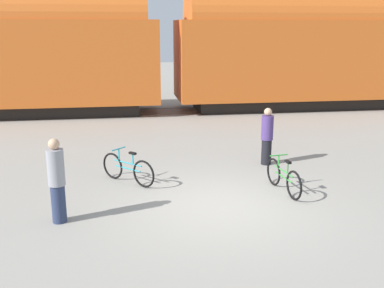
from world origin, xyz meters
name	(u,v)px	position (x,y,z in m)	size (l,w,h in m)	color
ground_plane	(219,205)	(0.00, 0.00, 0.00)	(80.00, 80.00, 0.00)	gray
freight_train	(167,47)	(0.00, 11.40, 2.91)	(23.60, 3.15, 5.57)	black
rail_near	(170,114)	(0.00, 10.68, 0.01)	(35.60, 0.07, 0.01)	#4C4238
rail_far	(167,108)	(0.00, 12.12, 0.01)	(35.60, 0.07, 0.01)	#4C4238
bicycle_green	(283,177)	(1.67, 0.59, 0.36)	(0.46, 1.69, 0.84)	black
bicycle_teal	(128,169)	(-1.96, 1.78, 0.36)	(1.27, 1.30, 0.85)	black
person_in_grey	(57,181)	(-3.35, -0.36, 0.87)	(0.33, 0.33, 1.73)	#283351
person_in_purple	(267,136)	(1.95, 2.78, 0.81)	(0.33, 0.33, 1.62)	black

